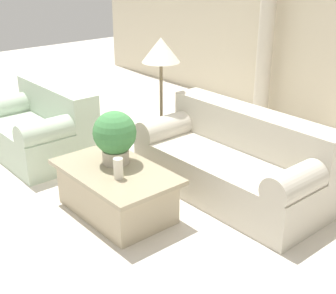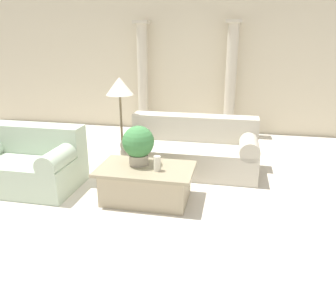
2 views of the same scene
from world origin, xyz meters
name	(u,v)px [view 1 (image 1 of 2)]	position (x,y,z in m)	size (l,w,h in m)	color
ground_plane	(148,194)	(0.00, 0.00, 0.00)	(16.00, 16.00, 0.00)	silver
wall_back	(335,8)	(0.00, 3.06, 1.60)	(10.00, 0.06, 3.20)	beige
sofa_long	(235,161)	(0.52, 0.69, 0.33)	(1.97, 0.91, 0.82)	beige
loveseat	(41,127)	(-1.62, -0.33, 0.34)	(1.40, 0.91, 0.82)	beige
coffee_table	(116,191)	(0.09, -0.44, 0.23)	(1.19, 0.72, 0.44)	tan
potted_plant	(115,135)	(-0.03, -0.35, 0.72)	(0.40, 0.40, 0.50)	#B2A893
pillar_candle	(118,168)	(0.25, -0.52, 0.54)	(0.08, 0.08, 0.19)	silver
floor_lamp	(161,55)	(-0.61, 0.69, 1.21)	(0.42, 0.42, 1.41)	brown
column_left	(266,35)	(-0.84, 2.78, 1.18)	(0.31, 0.31, 2.31)	beige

